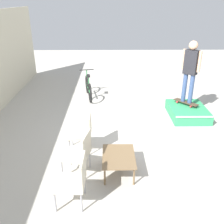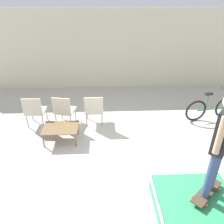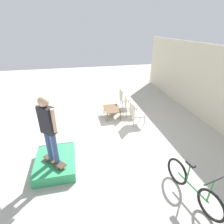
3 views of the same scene
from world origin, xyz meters
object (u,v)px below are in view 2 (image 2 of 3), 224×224
skateboard_on_ramp (207,192)px  coffee_table (61,129)px  person_skater (222,139)px  skate_ramp_box (193,202)px  patio_chair_right (94,109)px  bicycle (211,108)px  patio_chair_center (64,109)px  patio_chair_left (35,110)px

skateboard_on_ramp → coffee_table: bearing=101.4°
coffee_table → person_skater: bearing=-37.3°
skate_ramp_box → patio_chair_right: patio_chair_right is taller
person_skater → bicycle: (1.48, 3.12, -1.13)m
patio_chair_center → patio_chair_right: 0.86m
skateboard_on_ramp → patio_chair_left: bearing=100.2°
skate_ramp_box → person_skater: size_ratio=0.76×
skate_ramp_box → coffee_table: size_ratio=1.55×
skate_ramp_box → patio_chair_left: (-3.51, 2.98, 0.36)m
coffee_table → skateboard_on_ramp: bearing=-37.3°
skateboard_on_ramp → patio_chair_right: 3.59m
person_skater → patio_chair_left: size_ratio=1.99×
skate_ramp_box → patio_chair_left: size_ratio=1.51×
coffee_table → patio_chair_left: patio_chair_left is taller
patio_chair_center → patio_chair_right: bearing=-167.7°
skateboard_on_ramp → bicycle: bicycle is taller
skateboard_on_ramp → patio_chair_center: size_ratio=0.78×
coffee_table → patio_chair_right: 1.16m
coffee_table → bicycle: (4.35, 0.93, 0.01)m
skate_ramp_box → patio_chair_right: bearing=121.6°
person_skater → patio_chair_left: 4.85m
patio_chair_right → coffee_table: bearing=42.5°
skate_ramp_box → patio_chair_center: bearing=132.1°
patio_chair_left → patio_chair_right: same height
bicycle → patio_chair_right: bearing=172.0°
coffee_table → patio_chair_right: size_ratio=0.97×
skate_ramp_box → patio_chair_center: (-2.69, 2.98, 0.36)m
bicycle → skateboard_on_ramp: bearing=-125.9°
bicycle → person_skater: bearing=-125.9°
coffee_table → patio_chair_right: bearing=42.8°
patio_chair_left → patio_chair_center: bearing=-178.1°
skateboard_on_ramp → patio_chair_center: bearing=93.0°
patio_chair_left → patio_chair_right: (1.68, -0.00, 0.00)m
skate_ramp_box → patio_chair_right: 3.52m
skate_ramp_box → skateboard_on_ramp: skateboard_on_ramp is taller
skate_ramp_box → coffee_table: coffee_table is taller
person_skater → patio_chair_left: bearing=93.6°
patio_chair_center → bicycle: bicycle is taller
skate_ramp_box → coffee_table: (-2.67, 2.20, 0.20)m
patio_chair_center → skateboard_on_ramp: bearing=146.7°
patio_chair_right → skateboard_on_ramp: bearing=124.1°
coffee_table → patio_chair_left: 1.16m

